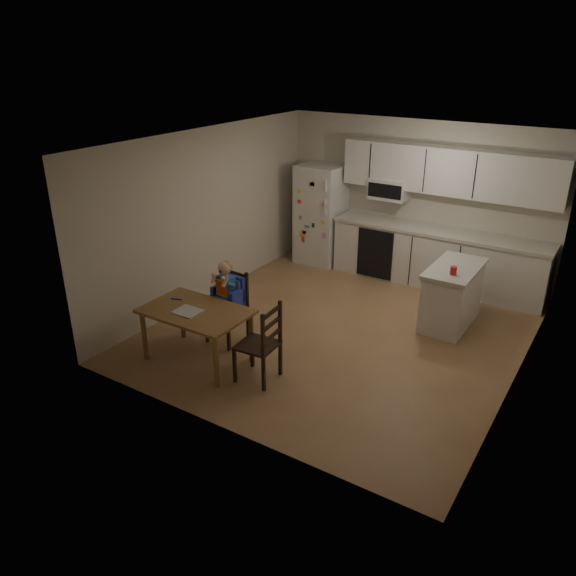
# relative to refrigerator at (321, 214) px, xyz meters

# --- Properties ---
(room) EXTENTS (4.52, 5.01, 2.51)m
(room) POSITION_rel_refrigerator_xyz_m (1.55, -1.67, 0.40)
(room) COLOR #926645
(room) RESTS_ON ground
(refrigerator) EXTENTS (0.72, 0.70, 1.70)m
(refrigerator) POSITION_rel_refrigerator_xyz_m (0.00, 0.00, 0.00)
(refrigerator) COLOR silver
(refrigerator) RESTS_ON ground
(kitchen_run) EXTENTS (3.37, 0.62, 2.15)m
(kitchen_run) POSITION_rel_refrigerator_xyz_m (2.05, 0.09, 0.03)
(kitchen_run) COLOR silver
(kitchen_run) RESTS_ON ground
(kitchen_island) EXTENTS (0.60, 1.14, 0.84)m
(kitchen_island) POSITION_rel_refrigerator_xyz_m (2.71, -1.16, -0.43)
(kitchen_island) COLOR silver
(kitchen_island) RESTS_ON ground
(red_cup) EXTENTS (0.09, 0.09, 0.11)m
(red_cup) POSITION_rel_refrigerator_xyz_m (2.76, -1.44, 0.04)
(red_cup) COLOR red
(red_cup) RESTS_ON kitchen_island
(dining_table) EXTENTS (1.26, 0.81, 0.67)m
(dining_table) POSITION_rel_refrigerator_xyz_m (0.44, -3.76, -0.27)
(dining_table) COLOR brown
(dining_table) RESTS_ON ground
(napkin) EXTENTS (0.30, 0.26, 0.01)m
(napkin) POSITION_rel_refrigerator_xyz_m (0.40, -3.85, -0.17)
(napkin) COLOR #B0B0B5
(napkin) RESTS_ON dining_table
(toddler_spoon) EXTENTS (0.12, 0.06, 0.02)m
(toddler_spoon) POSITION_rel_refrigerator_xyz_m (0.04, -3.67, -0.17)
(toddler_spoon) COLOR #2738BA
(toddler_spoon) RESTS_ON dining_table
(chair_booster) EXTENTS (0.44, 0.44, 1.11)m
(chair_booster) POSITION_rel_refrigerator_xyz_m (0.45, -3.15, -0.18)
(chair_booster) COLOR black
(chair_booster) RESTS_ON ground
(chair_side) EXTENTS (0.45, 0.45, 0.95)m
(chair_side) POSITION_rel_refrigerator_xyz_m (1.39, -3.71, -0.31)
(chair_side) COLOR black
(chair_side) RESTS_ON ground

